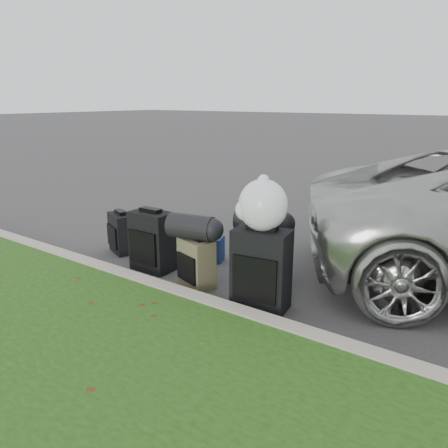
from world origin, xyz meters
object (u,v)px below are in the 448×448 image
Objects in this scene: suitcase_olive at (197,263)px; suitcase_teal at (255,255)px; suitcase_large_black_left at (152,241)px; suitcase_large_black_right at (261,270)px; tote_navy at (211,249)px; tote_green at (182,230)px; suitcase_small_black at (122,233)px.

suitcase_olive reaches higher than suitcase_teal.
suitcase_large_black_left is 1.33× the size of suitcase_olive.
suitcase_large_black_right is 2.55× the size of tote_navy.
suitcase_large_black_left is 0.79m from suitcase_olive.
suitcase_teal is 1.70m from tote_green.
suitcase_teal is at bearing 23.92° from suitcase_large_black_left.
suitcase_olive is 0.75m from suitcase_teal.
suitcase_large_black_left is 0.83m from tote_navy.
suitcase_large_black_right is at bearing -41.44° from suitcase_teal.
tote_green is at bearing 88.19° from suitcase_small_black.
suitcase_teal is 1.43× the size of tote_green.
suitcase_large_black_left is at bearing -169.66° from suitcase_olive.
tote_green is at bearing 141.56° from suitcase_large_black_right.
suitcase_small_black is at bearing -132.40° from tote_green.
tote_green is (0.39, 0.84, -0.09)m from suitcase_small_black.
suitcase_large_black_left is 1.31m from suitcase_teal.
suitcase_small_black is 0.66× the size of suitcase_large_black_right.
tote_green is (-1.21, 1.15, -0.09)m from suitcase_olive.
suitcase_small_black is at bearing 163.11° from suitcase_large_black_right.
suitcase_olive is at bearing -60.69° from tote_green.
suitcase_olive is 1.72× the size of tote_navy.
suitcase_teal reaches higher than tote_green.
suitcase_teal is (1.18, 0.55, -0.10)m from suitcase_large_black_left.
tote_navy is (-0.36, 0.77, -0.12)m from suitcase_olive.
suitcase_large_black_right is 2.19× the size of tote_green.
suitcase_olive is (1.61, -0.32, 0.01)m from suitcase_small_black.
suitcase_teal is at bearing -29.18° from tote_navy.
tote_green is at bearing 111.00° from suitcase_large_black_left.
tote_green is (-1.62, 0.52, -0.08)m from suitcase_teal.
suitcase_small_black is 1.64m from suitcase_olive.
suitcase_large_black_right is at bearing 14.11° from suitcase_olive.
tote_navy is (0.85, -0.39, -0.03)m from tote_green.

